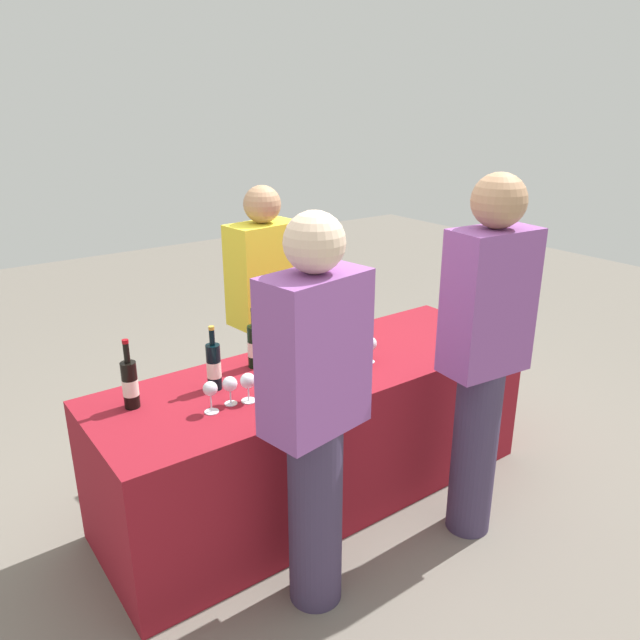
{
  "coord_description": "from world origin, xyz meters",
  "views": [
    {
      "loc": [
        -1.64,
        -2.24,
        1.98
      ],
      "look_at": [
        0.0,
        0.0,
        0.98
      ],
      "focal_mm": 34.26,
      "sensor_mm": 36.0,
      "label": 1
    }
  ],
  "objects_px": {
    "wine_bottle_0": "(130,384)",
    "wine_glass_3": "(349,349)",
    "wine_glass_1": "(230,385)",
    "wine_glass_0": "(210,390)",
    "wine_bottle_1": "(214,366)",
    "guest_0": "(315,409)",
    "wine_glass_4": "(370,344)",
    "menu_board": "(326,330)",
    "wine_glass_2": "(248,382)",
    "server_pouring": "(266,310)",
    "guest_1": "(484,350)",
    "wine_bottle_3": "(357,329)",
    "wine_bottle_2": "(255,346)"
  },
  "relations": [
    {
      "from": "wine_bottle_0",
      "to": "wine_glass_3",
      "type": "bearing_deg",
      "value": -13.36
    },
    {
      "from": "wine_glass_1",
      "to": "wine_glass_3",
      "type": "bearing_deg",
      "value": -0.95
    },
    {
      "from": "wine_glass_0",
      "to": "wine_glass_3",
      "type": "xyz_separation_m",
      "value": [
        0.75,
        0.01,
        0.0
      ]
    },
    {
      "from": "wine_bottle_1",
      "to": "guest_0",
      "type": "xyz_separation_m",
      "value": [
        0.08,
        -0.67,
        0.04
      ]
    },
    {
      "from": "wine_bottle_1",
      "to": "guest_0",
      "type": "height_order",
      "value": "guest_0"
    },
    {
      "from": "wine_glass_4",
      "to": "menu_board",
      "type": "relative_size",
      "value": 0.17
    },
    {
      "from": "wine_glass_2",
      "to": "server_pouring",
      "type": "height_order",
      "value": "server_pouring"
    },
    {
      "from": "wine_bottle_0",
      "to": "menu_board",
      "type": "xyz_separation_m",
      "value": [
        1.74,
        0.93,
        -0.43
      ]
    },
    {
      "from": "wine_glass_4",
      "to": "wine_glass_0",
      "type": "bearing_deg",
      "value": -179.71
    },
    {
      "from": "guest_0",
      "to": "guest_1",
      "type": "relative_size",
      "value": 0.96
    },
    {
      "from": "wine_bottle_1",
      "to": "menu_board",
      "type": "bearing_deg",
      "value": 35.47
    },
    {
      "from": "guest_1",
      "to": "wine_glass_0",
      "type": "bearing_deg",
      "value": 158.2
    },
    {
      "from": "wine_bottle_3",
      "to": "wine_glass_3",
      "type": "bearing_deg",
      "value": -138.25
    },
    {
      "from": "wine_bottle_0",
      "to": "wine_glass_2",
      "type": "xyz_separation_m",
      "value": [
        0.43,
        -0.25,
        -0.02
      ]
    },
    {
      "from": "wine_bottle_1",
      "to": "wine_bottle_3",
      "type": "height_order",
      "value": "wine_bottle_3"
    },
    {
      "from": "guest_1",
      "to": "wine_glass_4",
      "type": "bearing_deg",
      "value": 113.58
    },
    {
      "from": "wine_glass_2",
      "to": "wine_glass_4",
      "type": "relative_size",
      "value": 0.97
    },
    {
      "from": "wine_glass_1",
      "to": "wine_glass_3",
      "type": "xyz_separation_m",
      "value": [
        0.65,
        -0.01,
        0.01
      ]
    },
    {
      "from": "wine_bottle_3",
      "to": "wine_glass_2",
      "type": "bearing_deg",
      "value": -166.6
    },
    {
      "from": "wine_glass_3",
      "to": "menu_board",
      "type": "bearing_deg",
      "value": 57.76
    },
    {
      "from": "wine_bottle_0",
      "to": "wine_glass_3",
      "type": "distance_m",
      "value": 1.04
    },
    {
      "from": "wine_glass_0",
      "to": "wine_glass_4",
      "type": "height_order",
      "value": "wine_glass_0"
    },
    {
      "from": "wine_bottle_1",
      "to": "guest_1",
      "type": "height_order",
      "value": "guest_1"
    },
    {
      "from": "wine_glass_4",
      "to": "menu_board",
      "type": "distance_m",
      "value": 1.38
    },
    {
      "from": "wine_bottle_0",
      "to": "wine_bottle_3",
      "type": "relative_size",
      "value": 0.98
    },
    {
      "from": "wine_glass_2",
      "to": "wine_glass_3",
      "type": "xyz_separation_m",
      "value": [
        0.57,
        0.01,
        0.01
      ]
    },
    {
      "from": "wine_glass_4",
      "to": "wine_bottle_2",
      "type": "bearing_deg",
      "value": 149.24
    },
    {
      "from": "wine_glass_0",
      "to": "guest_1",
      "type": "height_order",
      "value": "guest_1"
    },
    {
      "from": "server_pouring",
      "to": "guest_0",
      "type": "bearing_deg",
      "value": 59.96
    },
    {
      "from": "wine_bottle_1",
      "to": "guest_0",
      "type": "relative_size",
      "value": 0.19
    },
    {
      "from": "guest_1",
      "to": "wine_bottle_2",
      "type": "bearing_deg",
      "value": 134.03
    },
    {
      "from": "wine_bottle_2",
      "to": "guest_1",
      "type": "distance_m",
      "value": 1.09
    },
    {
      "from": "wine_glass_3",
      "to": "wine_bottle_3",
      "type": "bearing_deg",
      "value": 41.75
    },
    {
      "from": "wine_bottle_0",
      "to": "wine_glass_2",
      "type": "relative_size",
      "value": 2.34
    },
    {
      "from": "wine_bottle_0",
      "to": "menu_board",
      "type": "distance_m",
      "value": 2.02
    },
    {
      "from": "wine_glass_3",
      "to": "server_pouring",
      "type": "height_order",
      "value": "server_pouring"
    },
    {
      "from": "wine_glass_0",
      "to": "menu_board",
      "type": "height_order",
      "value": "wine_glass_0"
    },
    {
      "from": "wine_glass_1",
      "to": "wine_glass_3",
      "type": "relative_size",
      "value": 0.89
    },
    {
      "from": "wine_bottle_3",
      "to": "menu_board",
      "type": "height_order",
      "value": "wine_bottle_3"
    },
    {
      "from": "wine_glass_1",
      "to": "wine_glass_3",
      "type": "height_order",
      "value": "wine_glass_3"
    },
    {
      "from": "wine_glass_0",
      "to": "guest_0",
      "type": "bearing_deg",
      "value": -67.24
    },
    {
      "from": "menu_board",
      "to": "guest_1",
      "type": "bearing_deg",
      "value": -106.77
    },
    {
      "from": "wine_bottle_1",
      "to": "wine_glass_1",
      "type": "xyz_separation_m",
      "value": [
        -0.01,
        -0.18,
        -0.02
      ]
    },
    {
      "from": "wine_bottle_2",
      "to": "server_pouring",
      "type": "distance_m",
      "value": 0.56
    },
    {
      "from": "wine_bottle_3",
      "to": "guest_1",
      "type": "distance_m",
      "value": 0.75
    },
    {
      "from": "wine_bottle_3",
      "to": "wine_glass_4",
      "type": "height_order",
      "value": "wine_bottle_3"
    },
    {
      "from": "wine_glass_0",
      "to": "wine_glass_3",
      "type": "relative_size",
      "value": 0.97
    },
    {
      "from": "wine_glass_1",
      "to": "guest_1",
      "type": "height_order",
      "value": "guest_1"
    },
    {
      "from": "server_pouring",
      "to": "menu_board",
      "type": "relative_size",
      "value": 1.88
    },
    {
      "from": "wine_bottle_1",
      "to": "wine_bottle_3",
      "type": "bearing_deg",
      "value": -1.18
    }
  ]
}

